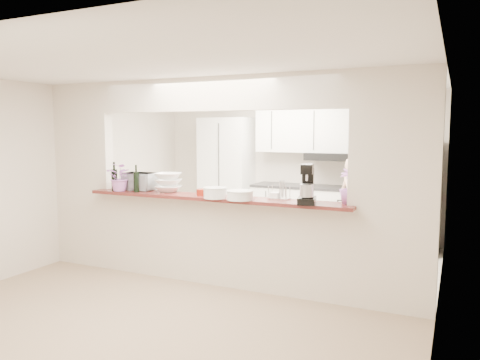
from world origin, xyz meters
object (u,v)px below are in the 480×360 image
Objects in this scene: toaster_oven at (140,181)px; stand_mixer at (307,186)px; refrigerator at (414,197)px; person at (353,205)px.

toaster_oven is 0.97× the size of stand_mixer.
toaster_oven is at bearing 175.45° from stand_mixer.
refrigerator is 4.12× the size of toaster_oven.
toaster_oven is 0.28× the size of person.
person is at bearing 38.98° from toaster_oven.
person is (0.01, 2.44, -0.55)m from stand_mixer.
stand_mixer reaches higher than person.
refrigerator is 3.98× the size of stand_mixer.
stand_mixer reaches higher than toaster_oven.
toaster_oven is 2.35m from stand_mixer.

